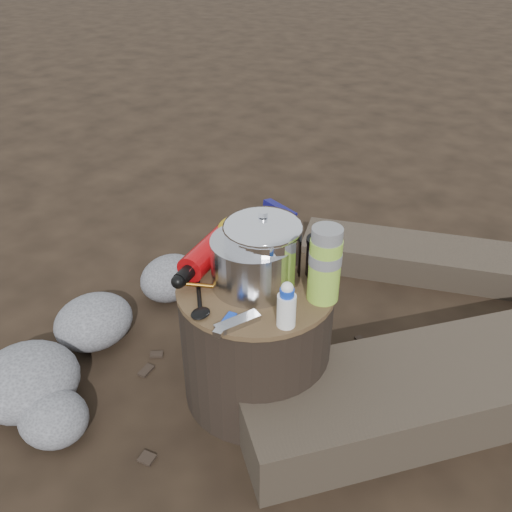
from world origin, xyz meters
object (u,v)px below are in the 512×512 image
Objects in this scene: thermos at (325,265)px; travel_mug at (320,257)px; stump at (256,341)px; camping_pot at (263,250)px; fuel_bottle at (211,250)px.

thermos is 1.83× the size of travel_mug.
stump is 2.09× the size of thermos.
camping_pot reaches higher than fuel_bottle.
stump is 0.30m from camping_pot.
fuel_bottle is 2.84× the size of travel_mug.
thermos is (0.17, 0.06, 0.30)m from stump.
stump is at bearing -161.96° from thermos.
stump is 0.29m from fuel_bottle.
camping_pot is at bearing 77.07° from stump.
thermos reaches higher than fuel_bottle.
camping_pot is at bearing -168.78° from thermos.
camping_pot is 1.82× the size of travel_mug.
thermos is (0.34, 0.04, 0.06)m from fuel_bottle.
fuel_bottle reaches higher than stump.
thermos reaches higher than camping_pot.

